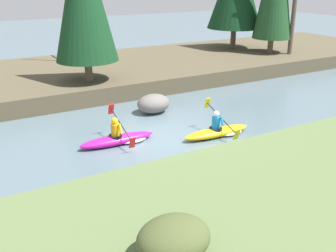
% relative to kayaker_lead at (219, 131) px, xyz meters
% --- Properties ---
extents(ground_plane, '(90.00, 90.00, 0.00)m').
position_rel_kayaker_lead_xyz_m(ground_plane, '(-2.02, 0.89, -0.20)').
color(ground_plane, slate).
extents(riverbank_near, '(44.00, 7.43, 0.75)m').
position_rel_kayaker_lead_xyz_m(riverbank_near, '(-2.02, -5.74, 0.18)').
color(riverbank_near, '#5B7042').
rests_on(riverbank_near, ground).
extents(riverbank_far, '(44.00, 9.12, 0.81)m').
position_rel_kayaker_lead_xyz_m(riverbank_far, '(-2.02, 10.08, 0.21)').
color(riverbank_far, brown).
rests_on(riverbank_far, ground).
extents(bare_tree_mid_upstream, '(2.91, 2.87, 5.21)m').
position_rel_kayaker_lead_xyz_m(bare_tree_mid_upstream, '(-0.86, 11.13, 3.07)').
color(bare_tree_mid_upstream, '#7A664C').
rests_on(bare_tree_mid_upstream, riverbank_far).
extents(bare_tree_mid_downstream, '(3.20, 3.16, 5.78)m').
position_rel_kayaker_lead_xyz_m(bare_tree_mid_downstream, '(11.11, 7.55, 3.33)').
color(bare_tree_mid_downstream, brown).
rests_on(bare_tree_mid_downstream, riverbank_far).
extents(shrub_clump_nearest, '(1.40, 1.17, 0.76)m').
position_rel_kayaker_lead_xyz_m(shrub_clump_nearest, '(-5.28, -5.73, 0.93)').
color(shrub_clump_nearest, '#4C562D').
rests_on(shrub_clump_nearest, riverbank_near).
extents(kayaker_lead, '(2.78, 2.07, 1.20)m').
position_rel_kayaker_lead_xyz_m(kayaker_lead, '(0.00, 0.00, 0.00)').
color(kayaker_lead, yellow).
rests_on(kayaker_lead, ground).
extents(kayaker_middle, '(2.78, 2.06, 1.20)m').
position_rel_kayaker_lead_xyz_m(kayaker_middle, '(-3.47, 1.14, 0.00)').
color(kayaker_middle, '#C61999').
rests_on(kayaker_middle, ground).
extents(boulder_midstream, '(1.45, 1.13, 0.82)m').
position_rel_kayaker_lead_xyz_m(boulder_midstream, '(-0.89, 3.55, 0.21)').
color(boulder_midstream, slate).
rests_on(boulder_midstream, ground).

